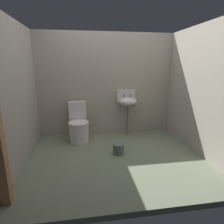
# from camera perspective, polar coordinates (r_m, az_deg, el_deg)

# --- Properties ---
(ground_plane) EXTENTS (3.31, 2.59, 0.08)m
(ground_plane) POSITION_cam_1_polar(r_m,az_deg,el_deg) (3.32, 0.74, -13.68)
(ground_plane) COLOR slate
(wall_back) EXTENTS (3.31, 0.10, 2.17)m
(wall_back) POSITION_cam_1_polar(r_m,az_deg,el_deg) (4.08, -1.87, 8.30)
(wall_back) COLOR #A59C8C
(wall_back) RESTS_ON ground
(wall_left) EXTENTS (0.10, 2.39, 2.17)m
(wall_left) POSITION_cam_1_polar(r_m,az_deg,el_deg) (3.18, -27.42, 4.94)
(wall_left) COLOR #9F958C
(wall_left) RESTS_ON ground
(wall_right) EXTENTS (0.10, 2.39, 2.17)m
(wall_right) POSITION_cam_1_polar(r_m,az_deg,el_deg) (3.61, 24.93, 6.17)
(wall_right) COLOR #A19B8C
(wall_right) RESTS_ON ground
(toilet_near_wall) EXTENTS (0.43, 0.62, 0.78)m
(toilet_near_wall) POSITION_cam_1_polar(r_m,az_deg,el_deg) (3.83, -10.27, -4.10)
(toilet_near_wall) COLOR silver
(toilet_near_wall) RESTS_ON ground
(sink) EXTENTS (0.42, 0.35, 0.99)m
(sink) POSITION_cam_1_polar(r_m,az_deg,el_deg) (4.00, 4.79, 3.33)
(sink) COLOR #60645F
(sink) RESTS_ON ground
(bucket) EXTENTS (0.21, 0.21, 0.19)m
(bucket) POSITION_cam_1_polar(r_m,az_deg,el_deg) (3.30, 2.01, -11.13)
(bucket) COLOR #60645F
(bucket) RESTS_ON ground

